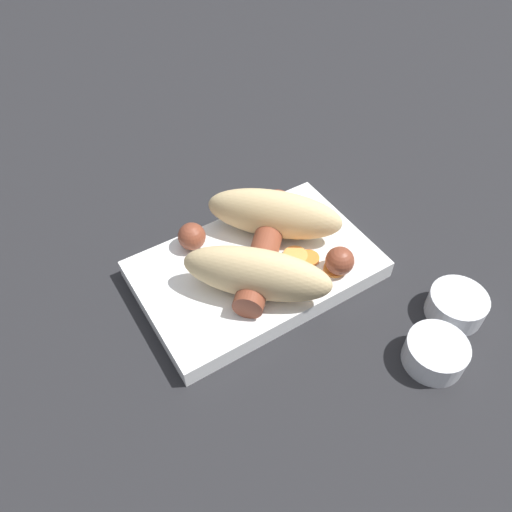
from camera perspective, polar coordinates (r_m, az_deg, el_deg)
name	(u,v)px	position (r m, az deg, el deg)	size (l,w,h in m)	color
ground_plane	(256,276)	(0.53, 0.00, -2.26)	(3.00, 3.00, 0.00)	#232326
food_tray	(256,269)	(0.52, 0.00, -1.51)	(0.24, 0.15, 0.02)	white
bread_roll	(266,242)	(0.49, 1.14, 1.58)	(0.19, 0.19, 0.06)	#DBBC84
sausage	(264,248)	(0.51, 0.94, 0.88)	(0.14, 0.14, 0.03)	brown
pickled_veggies	(308,259)	(0.51, 5.94, -0.40)	(0.06, 0.07, 0.00)	orange
condiment_cup_near	(435,354)	(0.49, 19.76, -10.47)	(0.06, 0.06, 0.03)	silver
condiment_cup_far	(456,306)	(0.53, 21.88, -5.35)	(0.06, 0.06, 0.03)	silver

